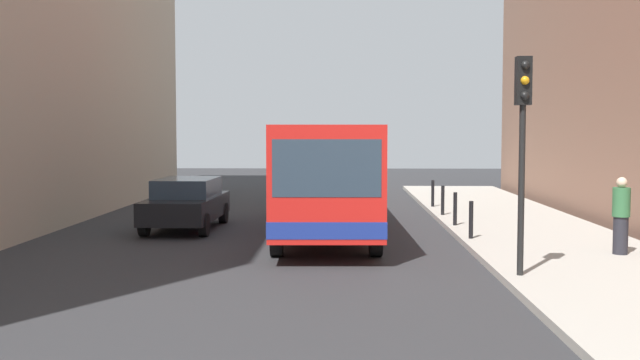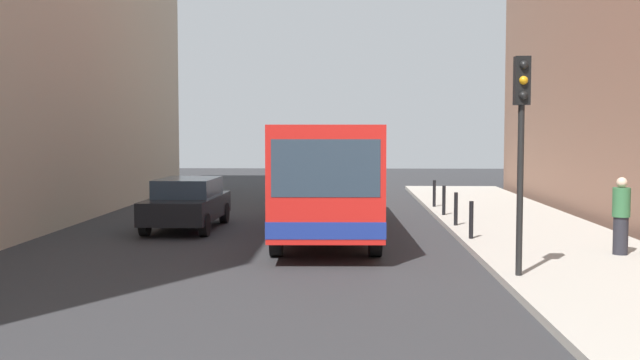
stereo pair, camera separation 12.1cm
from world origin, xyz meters
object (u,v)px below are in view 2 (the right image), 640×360
traffic_light (521,124)px  bollard_mid (456,209)px  bollard_far (444,200)px  bollard_farthest (434,193)px  bus (326,172)px  car_beside_bus (187,202)px  pedestrian_near_signal (621,216)px  bollard_near (471,220)px  car_behind_bus (324,182)px

traffic_light → bollard_mid: traffic_light is taller
bollard_far → bollard_farthest: size_ratio=1.00×
bollard_far → traffic_light: bearing=-89.4°
bus → car_beside_bus: (-4.06, 0.65, -0.94)m
car_beside_bus → bollard_far: (7.79, 2.63, -0.16)m
bus → bollard_farthest: 7.11m
bus → traffic_light: (3.83, -6.94, 1.28)m
pedestrian_near_signal → bollard_far: bearing=77.9°
bollard_near → bollard_farthest: size_ratio=1.00×
bollard_farthest → pedestrian_near_signal: 10.78m
traffic_light → bollard_mid: bearing=90.8°
traffic_light → bollard_farthest: size_ratio=4.32×
traffic_light → bollard_far: traffic_light is taller
car_beside_bus → bollard_farthest: bearing=-144.6°
car_beside_bus → traffic_light: traffic_light is taller
bollard_mid → bollard_farthest: 5.35m
car_beside_bus → traffic_light: (7.89, -7.59, 2.22)m
car_beside_bus → bollard_farthest: (7.79, 5.31, -0.16)m
car_behind_bus → bollard_mid: (4.04, -8.91, -0.16)m
car_beside_bus → bollard_near: size_ratio=4.67×
traffic_light → bollard_near: 5.41m
traffic_light → bollard_mid: (-0.10, 7.54, -2.38)m
bollard_far → bollard_farthest: (0.00, 2.68, 0.00)m
bollard_mid → car_behind_bus: bearing=114.4°
bus → bollard_mid: bus is taller
bus → car_beside_bus: size_ratio=2.50×
bus → bollard_far: (3.73, 3.27, -1.10)m
bollard_mid → pedestrian_near_signal: size_ratio=0.56×
bollard_mid → traffic_light: bearing=-89.2°
car_beside_bus → bollard_farthest: car_beside_bus is taller
bollard_mid → bus: bearing=-170.9°
bollard_farthest → pedestrian_near_signal: pedestrian_near_signal is taller
bollard_near → bollard_mid: (0.00, 2.68, 0.00)m
bollard_near → bollard_farthest: bearing=90.0°
bollard_farthest → car_beside_bus: bearing=-145.7°
traffic_light → bollard_far: size_ratio=4.32×
bus → traffic_light: bearing=117.4°
traffic_light → bus: bearing=118.9°
bus → car_beside_bus: bearing=-10.5°
pedestrian_near_signal → bollard_mid: bearing=87.2°
traffic_light → bollard_near: (-0.10, 4.86, -2.38)m
traffic_light → car_beside_bus: bearing=136.1°
car_beside_bus → traffic_light: 11.17m
bollard_mid → bollard_farthest: size_ratio=1.00×
bollard_far → car_behind_bus: bearing=123.0°
car_behind_bus → bollard_farthest: car_behind_bus is taller
bus → car_behind_bus: size_ratio=2.47×
bus → car_behind_bus: bearing=-89.6°
traffic_light → bollard_near: bearing=91.2°
bollard_near → bollard_far: same height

